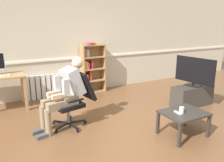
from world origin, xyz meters
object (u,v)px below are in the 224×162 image
object	(u,v)px
bookshelf	(91,69)
tv_screen	(194,71)
tv_stand	(192,96)
spare_remote	(178,113)
coffee_table	(184,115)
office_chair	(75,97)
radiator	(43,86)
drinking_glass	(182,110)
computer_mouse	(8,75)
person_seated	(65,92)

from	to	relation	value
bookshelf	tv_screen	xyz separation A→B (m)	(1.58, -1.99, 0.16)
tv_stand	spare_remote	world-z (taller)	tv_stand
bookshelf	tv_stand	world-z (taller)	bookshelf
tv_stand	coffee_table	bearing A→B (deg)	-143.25
bookshelf	office_chair	world-z (taller)	bookshelf
radiator	tv_stand	distance (m)	3.50
bookshelf	office_chair	xyz separation A→B (m)	(-1.03, -1.66, -0.10)
drinking_glass	spare_remote	xyz separation A→B (m)	(-0.06, 0.02, -0.04)
bookshelf	spare_remote	distance (m)	2.90
radiator	tv_screen	xyz separation A→B (m)	(2.81, -2.09, 0.49)
tv_stand	drinking_glass	xyz separation A→B (m)	(-1.28, -0.91, 0.23)
radiator	computer_mouse	bearing A→B (deg)	-146.36
bookshelf	tv_screen	size ratio (longest dim) A/B	1.41
tv_screen	spare_remote	bearing A→B (deg)	115.79
radiator	tv_stand	size ratio (longest dim) A/B	0.89
office_chair	tv_screen	world-z (taller)	tv_screen
tv_stand	coffee_table	world-z (taller)	tv_stand
tv_screen	coffee_table	xyz separation A→B (m)	(-1.21, -0.90, -0.43)
office_chair	drinking_glass	size ratio (longest dim) A/B	9.52
bookshelf	spare_remote	bearing A→B (deg)	-85.18
person_seated	spare_remote	world-z (taller)	person_seated
computer_mouse	tv_stand	world-z (taller)	computer_mouse
drinking_glass	computer_mouse	bearing A→B (deg)	132.62
bookshelf	person_seated	size ratio (longest dim) A/B	1.06
tv_screen	drinking_glass	bearing A→B (deg)	117.54
spare_remote	computer_mouse	bearing A→B (deg)	-43.25
bookshelf	coffee_table	size ratio (longest dim) A/B	1.89
computer_mouse	spare_remote	world-z (taller)	computer_mouse
coffee_table	spare_remote	size ratio (longest dim) A/B	4.63
tv_screen	drinking_glass	xyz separation A→B (m)	(-1.28, -0.91, -0.32)
bookshelf	tv_screen	bearing A→B (deg)	-51.59
tv_screen	coffee_table	size ratio (longest dim) A/B	1.34
tv_stand	radiator	bearing A→B (deg)	143.33
tv_stand	coffee_table	size ratio (longest dim) A/B	1.38
radiator	spare_remote	distance (m)	3.33
computer_mouse	radiator	distance (m)	1.04
radiator	tv_screen	distance (m)	3.54
tv_stand	tv_screen	world-z (taller)	tv_screen
office_chair	tv_stand	distance (m)	2.64
person_seated	tv_screen	bearing A→B (deg)	73.14
tv_screen	person_seated	bearing A→B (deg)	75.95
computer_mouse	bookshelf	size ratio (longest dim) A/B	0.08
radiator	spare_remote	world-z (taller)	radiator
person_seated	tv_stand	xyz separation A→B (m)	(2.79, -0.30, -0.43)
person_seated	office_chair	bearing A→B (deg)	90.00
tv_screen	spare_remote	size ratio (longest dim) A/B	6.22
computer_mouse	tv_stand	distance (m)	3.95
office_chair	spare_remote	world-z (taller)	office_chair
coffee_table	drinking_glass	distance (m)	0.13
office_chair	person_seated	world-z (taller)	person_seated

